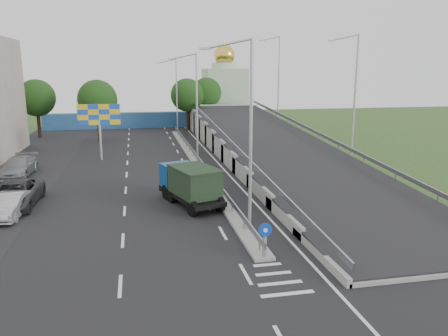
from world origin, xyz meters
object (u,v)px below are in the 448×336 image
object	(u,v)px
lamp_post_near	(247,126)
billboard	(99,118)
church	(224,90)
parked_car_c	(14,195)
parked_car_d	(18,167)
sign_bollard	(265,240)
lamp_post_far	(175,92)
dump_truck	(190,183)
lamp_post_mid	(195,101)
parked_car_b	(10,205)

from	to	relation	value
lamp_post_near	billboard	world-z (taller)	lamp_post_near
church	parked_car_c	bearing A→B (deg)	-116.68
lamp_post_near	parked_car_d	xyz separation A→B (m)	(-15.46, 16.46, -5.01)
sign_bollard	billboard	distance (m)	27.53
lamp_post_far	dump_truck	size ratio (longest dim) A/B	1.59
lamp_post_far	sign_bollard	bearing A→B (deg)	-90.14
lamp_post_far	church	size ratio (longest dim) A/B	0.73
lamp_post_mid	billboard	xyz separation A→B (m)	(-9.11, 2.00, -1.62)
lamp_post_far	parked_car_d	xyz separation A→B (m)	(-15.46, -23.54, -5.01)
lamp_post_near	parked_car_b	size ratio (longest dim) A/B	2.32
parked_car_d	lamp_post_near	bearing A→B (deg)	-43.71
parked_car_d	church	bearing A→B (deg)	59.05
parked_car_d	parked_car_b	bearing A→B (deg)	-75.93
lamp_post_far	billboard	world-z (taller)	lamp_post_far
parked_car_b	lamp_post_mid	bearing A→B (deg)	52.95
billboard	dump_truck	bearing A→B (deg)	-67.52
church	parked_car_b	size ratio (longest dim) A/B	3.18
sign_bollard	lamp_post_near	distance (m)	6.12
billboard	sign_bollard	bearing A→B (deg)	-70.79
lamp_post_far	church	xyz separation A→B (m)	(9.89, 14.00, -0.50)
sign_bollard	church	distance (m)	58.84
lamp_post_near	parked_car_b	bearing A→B (deg)	158.11
lamp_post_far	parked_car_c	size ratio (longest dim) A/B	1.69
lamp_post_mid	parked_car_b	distance (m)	20.44
lamp_post_near	parked_car_c	xyz separation A→B (m)	(-13.56, 7.34, -4.98)
lamp_post_near	parked_car_c	world-z (taller)	lamp_post_near
dump_truck	lamp_post_far	bearing A→B (deg)	68.31
lamp_post_far	parked_car_b	size ratio (longest dim) A/B	2.32
billboard	parked_car_c	world-z (taller)	billboard
parked_car_c	dump_truck	bearing A→B (deg)	-6.58
sign_bollard	parked_car_d	distance (m)	25.44
sign_bollard	lamp_post_near	bearing A→B (deg)	88.36
dump_truck	parked_car_d	bearing A→B (deg)	122.85
church	parked_car_d	xyz separation A→B (m)	(-25.35, -37.54, -4.51)
lamp_post_mid	parked_car_b	size ratio (longest dim) A/B	2.32
dump_truck	lamp_post_near	bearing A→B (deg)	-85.22
sign_bollard	lamp_post_far	size ratio (longest dim) A/B	0.17
dump_truck	billboard	bearing A→B (deg)	94.74
sign_bollard	church	world-z (taller)	church
parked_car_b	billboard	bearing A→B (deg)	81.05
lamp_post_near	lamp_post_far	size ratio (longest dim) A/B	1.00
billboard	church	bearing A→B (deg)	59.30
sign_bollard	parked_car_c	distance (m)	17.48
lamp_post_far	parked_car_c	xyz separation A→B (m)	(-13.56, -32.66, -4.98)
lamp_post_near	church	xyz separation A→B (m)	(9.89, 54.00, -0.50)
lamp_post_mid	church	xyz separation A→B (m)	(9.89, 34.00, -0.50)
sign_bollard	lamp_post_far	world-z (taller)	lamp_post_far
parked_car_b	parked_car_d	size ratio (longest dim) A/B	0.79
billboard	dump_truck	world-z (taller)	billboard
lamp_post_near	dump_truck	world-z (taller)	lamp_post_near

